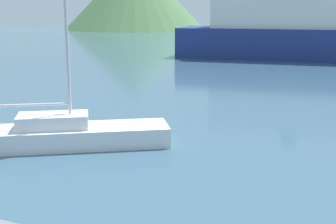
# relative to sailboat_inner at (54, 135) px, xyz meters

# --- Properties ---
(sailboat_inner) EXTENTS (8.79, 4.32, 7.11)m
(sailboat_inner) POSITION_rel_sailboat_inner_xyz_m (0.00, 0.00, 0.00)
(sailboat_inner) COLOR silver
(sailboat_inner) RESTS_ON ground_plane
(ferry_distant) EXTENTS (24.48, 11.12, 9.12)m
(ferry_distant) POSITION_rel_sailboat_inner_xyz_m (12.94, 33.71, 2.83)
(ferry_distant) COLOR navy
(ferry_distant) RESTS_ON ground_plane
(hill_central) EXTENTS (49.80, 49.80, 9.35)m
(hill_central) POSITION_rel_sailboat_inner_xyz_m (26.91, 88.89, 4.20)
(hill_central) COLOR #38563D
(hill_central) RESTS_ON ground_plane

